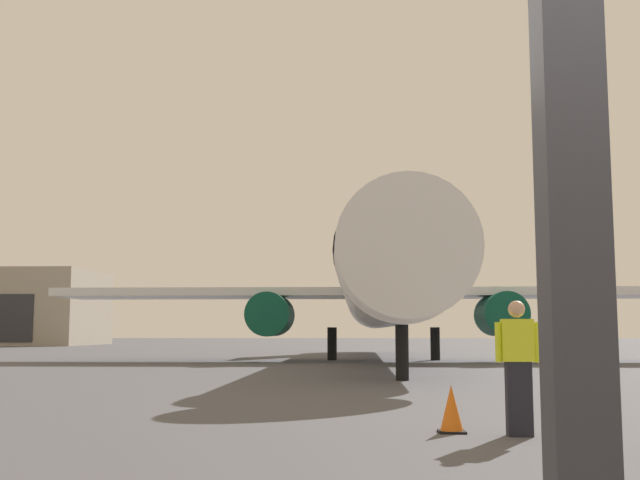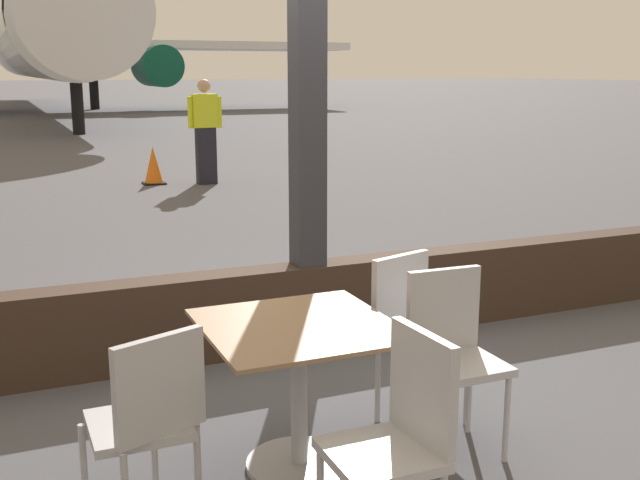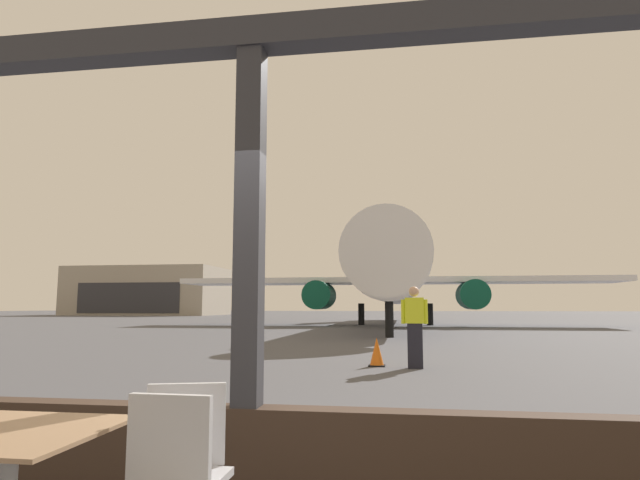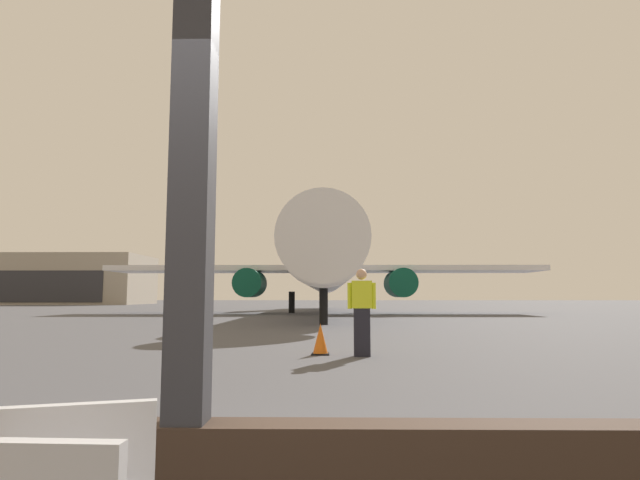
{
  "view_description": "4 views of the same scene",
  "coord_description": "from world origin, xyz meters",
  "px_view_note": "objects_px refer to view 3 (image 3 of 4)",
  "views": [
    {
      "loc": [
        -0.71,
        -2.61,
        1.34
      ],
      "look_at": [
        -1.79,
        20.68,
        4.03
      ],
      "focal_mm": 44.49,
      "sensor_mm": 36.0,
      "label": 1
    },
    {
      "loc": [
        -1.94,
        -4.75,
        1.89
      ],
      "look_at": [
        -0.49,
        -1.36,
        1.07
      ],
      "focal_mm": 43.13,
      "sensor_mm": 36.0,
      "label": 2
    },
    {
      "loc": [
        1.17,
        -3.98,
        1.31
      ],
      "look_at": [
        -2.43,
        19.11,
        4.19
      ],
      "focal_mm": 30.28,
      "sensor_mm": 36.0,
      "label": 3
    },
    {
      "loc": [
        0.69,
        -2.62,
        1.19
      ],
      "look_at": [
        0.43,
        15.59,
        3.16
      ],
      "focal_mm": 29.18,
      "sensor_mm": 36.0,
      "label": 4
    }
  ],
  "objects_px": {
    "ground_crew_worker": "(415,326)",
    "distant_hangar": "(149,291)",
    "cafe_chair_aisle_left": "(183,460)",
    "airplane": "(394,276)",
    "traffic_cone": "(377,352)"
  },
  "relations": [
    {
      "from": "ground_crew_worker",
      "to": "distant_hangar",
      "type": "relative_size",
      "value": 0.08
    },
    {
      "from": "cafe_chair_aisle_left",
      "to": "airplane",
      "type": "height_order",
      "value": "airplane"
    },
    {
      "from": "traffic_cone",
      "to": "distant_hangar",
      "type": "xyz_separation_m",
      "value": [
        -38.03,
        65.64,
        3.29
      ]
    },
    {
      "from": "distant_hangar",
      "to": "cafe_chair_aisle_left",
      "type": "bearing_deg",
      "value": -63.45
    },
    {
      "from": "ground_crew_worker",
      "to": "distant_hangar",
      "type": "distance_m",
      "value": 76.6
    },
    {
      "from": "distant_hangar",
      "to": "traffic_cone",
      "type": "bearing_deg",
      "value": -59.91
    },
    {
      "from": "airplane",
      "to": "distant_hangar",
      "type": "xyz_separation_m",
      "value": [
        -38.01,
        40.48,
        0.24
      ]
    },
    {
      "from": "airplane",
      "to": "traffic_cone",
      "type": "xyz_separation_m",
      "value": [
        0.02,
        -25.15,
        -3.05
      ]
    },
    {
      "from": "distant_hangar",
      "to": "airplane",
      "type": "bearing_deg",
      "value": -46.81
    },
    {
      "from": "cafe_chair_aisle_left",
      "to": "traffic_cone",
      "type": "relative_size",
      "value": 1.45
    },
    {
      "from": "cafe_chair_aisle_left",
      "to": "distant_hangar",
      "type": "height_order",
      "value": "distant_hangar"
    },
    {
      "from": "ground_crew_worker",
      "to": "traffic_cone",
      "type": "relative_size",
      "value": 2.76
    },
    {
      "from": "traffic_cone",
      "to": "ground_crew_worker",
      "type": "bearing_deg",
      "value": -20.75
    },
    {
      "from": "cafe_chair_aisle_left",
      "to": "ground_crew_worker",
      "type": "relative_size",
      "value": 0.52
    },
    {
      "from": "airplane",
      "to": "traffic_cone",
      "type": "height_order",
      "value": "airplane"
    }
  ]
}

